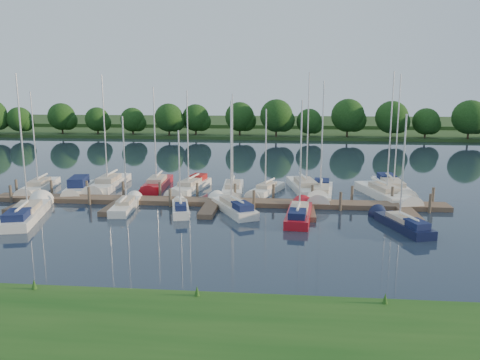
# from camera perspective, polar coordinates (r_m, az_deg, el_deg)

# --- Properties ---
(ground) EXTENTS (260.00, 260.00, 0.00)m
(ground) POSITION_cam_1_polar(r_m,az_deg,el_deg) (33.67, -5.22, -6.22)
(ground) COLOR #192233
(ground) RESTS_ON ground
(near_bank) EXTENTS (90.00, 10.00, 0.50)m
(near_bank) POSITION_cam_1_polar(r_m,az_deg,el_deg) (19.34, -14.46, -19.53)
(near_bank) COLOR #194814
(near_bank) RESTS_ON ground
(dock) EXTENTS (40.00, 6.00, 0.40)m
(dock) POSITION_cam_1_polar(r_m,az_deg,el_deg) (40.55, -3.34, -2.90)
(dock) COLOR brown
(dock) RESTS_ON ground
(mooring_pilings) EXTENTS (38.24, 2.84, 2.00)m
(mooring_pilings) POSITION_cam_1_polar(r_m,az_deg,el_deg) (41.54, -3.11, -1.99)
(mooring_pilings) COLOR #473D33
(mooring_pilings) RESTS_ON ground
(far_shore) EXTENTS (180.00, 30.00, 0.60)m
(far_shore) POSITION_cam_1_polar(r_m,az_deg,el_deg) (107.19, 2.16, 5.89)
(far_shore) COLOR #213D17
(far_shore) RESTS_ON ground
(distant_hill) EXTENTS (220.00, 40.00, 1.40)m
(distant_hill) POSITION_cam_1_polar(r_m,az_deg,el_deg) (132.04, 2.79, 7.04)
(distant_hill) COLOR #2F4C21
(distant_hill) RESTS_ON ground
(treeline) EXTENTS (144.23, 9.67, 8.22)m
(treeline) POSITION_cam_1_polar(r_m,az_deg,el_deg) (93.69, 1.23, 7.52)
(treeline) COLOR #38281C
(treeline) RESTS_ON ground
(sailboat_n_0) EXTENTS (2.87, 7.95, 10.13)m
(sailboat_n_0) POSITION_cam_1_polar(r_m,az_deg,el_deg) (50.56, -23.27, -0.90)
(sailboat_n_0) COLOR white
(sailboat_n_0) RESTS_ON ground
(motorboat) EXTENTS (2.90, 6.53, 1.94)m
(motorboat) POSITION_cam_1_polar(r_m,az_deg,el_deg) (48.18, -19.08, -1.03)
(motorboat) COLOR white
(motorboat) RESTS_ON ground
(sailboat_n_2) EXTENTS (2.49, 9.23, 11.77)m
(sailboat_n_2) POSITION_cam_1_polar(r_m,az_deg,el_deg) (49.62, -15.73, -0.62)
(sailboat_n_2) COLOR white
(sailboat_n_2) RESTS_ON ground
(sailboat_n_3) EXTENTS (2.39, 8.28, 10.55)m
(sailboat_n_3) POSITION_cam_1_polar(r_m,az_deg,el_deg) (48.54, -10.08, -0.63)
(sailboat_n_3) COLOR #AE101A
(sailboat_n_3) RESTS_ON ground
(sailboat_n_4) EXTENTS (3.10, 8.04, 10.24)m
(sailboat_n_4) POSITION_cam_1_polar(r_m,az_deg,el_deg) (46.69, -6.06, -0.92)
(sailboat_n_4) COLOR white
(sailboat_n_4) RESTS_ON ground
(sailboat_n_5) EXTENTS (2.21, 7.75, 9.92)m
(sailboat_n_5) POSITION_cam_1_polar(r_m,az_deg,el_deg) (45.32, -0.89, -1.29)
(sailboat_n_5) COLOR white
(sailboat_n_5) RESTS_ON ground
(sailboat_n_6) EXTENTS (3.41, 6.53, 8.47)m
(sailboat_n_6) POSITION_cam_1_polar(r_m,az_deg,el_deg) (45.41, 3.23, -1.29)
(sailboat_n_6) COLOR white
(sailboat_n_6) RESTS_ON ground
(sailboat_n_7) EXTENTS (3.60, 9.48, 11.93)m
(sailboat_n_7) POSITION_cam_1_polar(r_m,az_deg,el_deg) (46.38, 8.00, -1.11)
(sailboat_n_7) COLOR white
(sailboat_n_7) RESTS_ON ground
(sailboat_n_8) EXTENTS (2.91, 8.82, 11.02)m
(sailboat_n_8) POSITION_cam_1_polar(r_m,az_deg,el_deg) (44.65, 9.78, -1.59)
(sailboat_n_8) COLOR white
(sailboat_n_8) RESTS_ON ground
(sailboat_n_9) EXTENTS (4.23, 9.44, 11.96)m
(sailboat_n_9) POSITION_cam_1_polar(r_m,az_deg,el_deg) (45.38, 17.27, -1.77)
(sailboat_n_9) COLOR white
(sailboat_n_9) RESTS_ON ground
(sailboat_n_10) EXTENTS (2.44, 9.29, 11.74)m
(sailboat_n_10) POSITION_cam_1_polar(r_m,az_deg,el_deg) (48.74, 18.09, -0.91)
(sailboat_n_10) COLOR white
(sailboat_n_10) RESTS_ON ground
(sailboat_s_0) EXTENTS (4.11, 9.19, 11.52)m
(sailboat_s_0) POSITION_cam_1_polar(r_m,az_deg,el_deg) (40.38, -24.56, -3.80)
(sailboat_s_0) COLOR white
(sailboat_s_0) RESTS_ON ground
(sailboat_s_1) EXTENTS (1.95, 6.32, 8.10)m
(sailboat_s_1) POSITION_cam_1_polar(r_m,az_deg,el_deg) (40.53, -13.73, -3.11)
(sailboat_s_1) COLOR white
(sailboat_s_1) RESTS_ON ground
(sailboat_s_2) EXTENTS (2.33, 5.36, 7.06)m
(sailboat_s_2) POSITION_cam_1_polar(r_m,az_deg,el_deg) (38.56, -7.27, -3.53)
(sailboat_s_2) COLOR white
(sailboat_s_2) RESTS_ON ground
(sailboat_s_3) EXTENTS (4.58, 7.03, 9.42)m
(sailboat_s_3) POSITION_cam_1_polar(r_m,az_deg,el_deg) (38.61, -0.85, -3.42)
(sailboat_s_3) COLOR white
(sailboat_s_3) RESTS_ON ground
(sailboat_s_4) EXTENTS (2.38, 7.47, 9.53)m
(sailboat_s_4) POSITION_cam_1_polar(r_m,az_deg,el_deg) (36.82, 7.20, -4.23)
(sailboat_s_4) COLOR #AE101A
(sailboat_s_4) RESTS_ON ground
(sailboat_s_5) EXTENTS (3.25, 6.68, 8.58)m
(sailboat_s_5) POSITION_cam_1_polar(r_m,az_deg,el_deg) (36.02, 19.15, -5.13)
(sailboat_s_5) COLOR black
(sailboat_s_5) RESTS_ON ground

